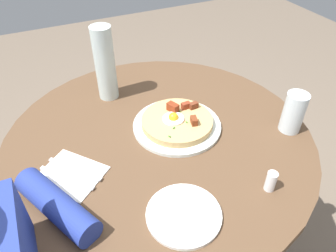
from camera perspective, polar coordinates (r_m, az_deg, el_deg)
name	(u,v)px	position (r m, az deg, el deg)	size (l,w,h in m)	color
dining_table	(160,173)	(1.15, -1.48, -8.34)	(0.98, 0.98, 0.76)	brown
pizza_plate	(177,125)	(1.05, 1.61, 0.10)	(0.29, 0.29, 0.01)	silver
breakfast_pizza	(177,121)	(1.04, 1.65, 0.94)	(0.23, 0.23, 0.05)	tan
bread_plate	(184,215)	(0.82, 2.83, -15.51)	(0.19, 0.19, 0.01)	white
napkin	(71,174)	(0.94, -16.92, -8.27)	(0.17, 0.14, 0.00)	white
fork	(75,169)	(0.95, -16.30, -7.38)	(0.18, 0.01, 0.01)	silver
knife	(67,178)	(0.93, -17.65, -8.80)	(0.18, 0.01, 0.01)	silver
water_glass	(294,112)	(1.08, 21.51, 2.26)	(0.07, 0.07, 0.14)	silver
water_bottle	(105,64)	(1.15, -11.20, 10.85)	(0.07, 0.07, 0.27)	silver
salt_shaker	(271,181)	(0.89, 17.89, -9.37)	(0.03, 0.03, 0.06)	white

